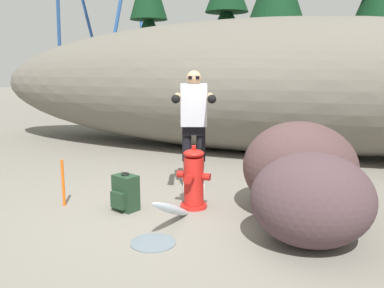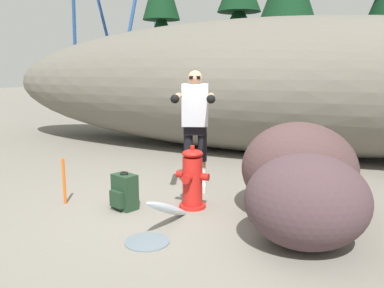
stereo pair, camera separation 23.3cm
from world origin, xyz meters
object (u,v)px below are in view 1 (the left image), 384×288
at_px(utility_worker, 194,116).
at_px(survey_stake, 63,183).
at_px(fire_hydrant, 194,179).
at_px(boulder_mid, 299,168).
at_px(boulder_large, 312,199).
at_px(spare_backpack, 125,193).

relative_size(utility_worker, survey_stake, 2.83).
bearing_deg(fire_hydrant, boulder_mid, 14.01).
bearing_deg(boulder_mid, survey_stake, -163.14).
distance_m(fire_hydrant, boulder_large, 1.58).
height_order(utility_worker, spare_backpack, utility_worker).
height_order(utility_worker, survey_stake, utility_worker).
xyz_separation_m(spare_backpack, boulder_mid, (1.99, 0.70, 0.34)).
xyz_separation_m(boulder_mid, survey_stake, (-2.80, -0.85, -0.26)).
bearing_deg(boulder_large, boulder_mid, 104.25).
distance_m(boulder_large, survey_stake, 3.03).
relative_size(utility_worker, spare_backpack, 3.61).
height_order(fire_hydrant, spare_backpack, fire_hydrant).
distance_m(utility_worker, boulder_large, 2.21).
height_order(utility_worker, boulder_large, utility_worker).
distance_m(boulder_mid, survey_stake, 2.93).
distance_m(utility_worker, spare_backpack, 1.45).
xyz_separation_m(boulder_large, survey_stake, (-3.02, 0.04, -0.16)).
bearing_deg(utility_worker, fire_hydrant, -0.11).
relative_size(utility_worker, boulder_mid, 1.25).
bearing_deg(spare_backpack, boulder_mid, 127.67).
height_order(boulder_mid, survey_stake, boulder_mid).
bearing_deg(boulder_mid, utility_worker, 166.19).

